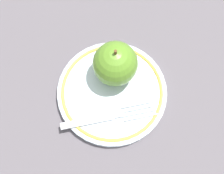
% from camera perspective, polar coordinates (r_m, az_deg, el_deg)
% --- Properties ---
extents(ground_plane, '(2.00, 2.00, 0.00)m').
position_cam_1_polar(ground_plane, '(0.59, 1.70, -1.14)').
color(ground_plane, '#565056').
extents(plate, '(0.20, 0.20, 0.02)m').
position_cam_1_polar(plate, '(0.58, 0.00, -0.95)').
color(plate, silver).
rests_on(plate, ground_plane).
extents(apple_red_whole, '(0.08, 0.08, 0.09)m').
position_cam_1_polar(apple_red_whole, '(0.55, 0.60, 4.30)').
color(apple_red_whole, '#588926').
rests_on(apple_red_whole, plate).
extents(fork, '(0.16, 0.10, 0.00)m').
position_cam_1_polar(fork, '(0.55, -1.11, -5.60)').
color(fork, silver).
rests_on(fork, plate).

